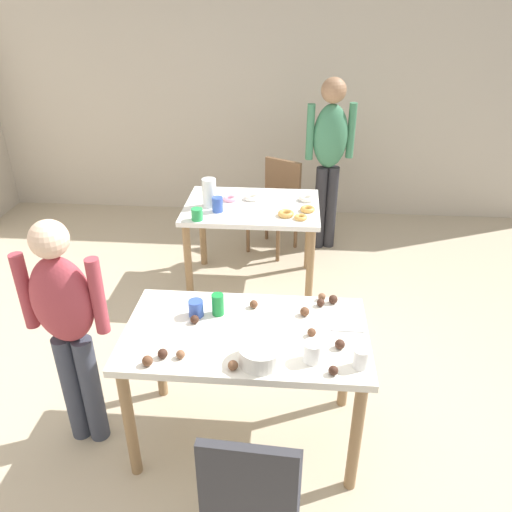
% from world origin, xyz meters
% --- Properties ---
extents(ground_plane, '(6.40, 6.40, 0.00)m').
position_xyz_m(ground_plane, '(0.00, 0.00, 0.00)').
color(ground_plane, tan).
extents(wall_back, '(6.40, 0.10, 2.60)m').
position_xyz_m(wall_back, '(0.00, 3.20, 1.30)').
color(wall_back, '#BCB2A3').
rests_on(wall_back, ground_plane).
extents(dining_table_near, '(1.26, 0.71, 0.75)m').
position_xyz_m(dining_table_near, '(-0.07, -0.17, 0.65)').
color(dining_table_near, silver).
rests_on(dining_table_near, ground_plane).
extents(dining_table_far, '(1.09, 0.77, 0.75)m').
position_xyz_m(dining_table_far, '(-0.18, 1.50, 0.64)').
color(dining_table_far, white).
rests_on(dining_table_far, ground_plane).
extents(chair_near_table, '(0.42, 0.42, 0.87)m').
position_xyz_m(chair_near_table, '(0.03, -0.90, 0.50)').
color(chair_near_table, '#2D2D33').
rests_on(chair_near_table, ground_plane).
extents(chair_far_table, '(0.54, 0.54, 0.87)m').
position_xyz_m(chair_far_table, '(-0.00, 2.24, 0.50)').
color(chair_far_table, brown).
rests_on(chair_far_table, ground_plane).
extents(person_girl_near, '(0.45, 0.21, 1.37)m').
position_xyz_m(person_girl_near, '(-0.98, -0.24, 0.81)').
color(person_girl_near, '#383D4C').
rests_on(person_girl_near, ground_plane).
extents(person_adult_far, '(0.45, 0.26, 1.63)m').
position_xyz_m(person_adult_far, '(0.47, 2.29, 0.99)').
color(person_adult_far, '#28282D').
rests_on(person_adult_far, ground_plane).
extents(mixing_bowl, '(0.21, 0.21, 0.09)m').
position_xyz_m(mixing_bowl, '(0.03, -0.40, 0.79)').
color(mixing_bowl, white).
rests_on(mixing_bowl, dining_table_near).
extents(soda_can, '(0.07, 0.07, 0.12)m').
position_xyz_m(soda_can, '(-0.23, -0.03, 0.81)').
color(soda_can, '#198438').
rests_on(soda_can, dining_table_near).
extents(fork_near, '(0.17, 0.02, 0.01)m').
position_xyz_m(fork_near, '(0.46, -0.13, 0.75)').
color(fork_near, silver).
rests_on(fork_near, dining_table_near).
extents(cup_near_0, '(0.09, 0.09, 0.10)m').
position_xyz_m(cup_near_0, '(0.27, -0.37, 0.80)').
color(cup_near_0, white).
rests_on(cup_near_0, dining_table_near).
extents(cup_near_1, '(0.08, 0.08, 0.09)m').
position_xyz_m(cup_near_1, '(-0.34, -0.05, 0.80)').
color(cup_near_1, '#3351B2').
rests_on(cup_near_1, dining_table_near).
extents(cup_near_2, '(0.07, 0.07, 0.10)m').
position_xyz_m(cup_near_2, '(0.49, -0.40, 0.80)').
color(cup_near_2, white).
rests_on(cup_near_2, dining_table_near).
extents(cake_ball_0, '(0.05, 0.05, 0.05)m').
position_xyz_m(cake_ball_0, '(-0.50, -0.47, 0.78)').
color(cake_ball_0, brown).
rests_on(cake_ball_0, dining_table_near).
extents(cake_ball_1, '(0.04, 0.04, 0.04)m').
position_xyz_m(cake_ball_1, '(0.27, -0.18, 0.77)').
color(cake_ball_1, brown).
rests_on(cake_ball_1, dining_table_near).
extents(cake_ball_2, '(0.04, 0.04, 0.04)m').
position_xyz_m(cake_ball_2, '(0.33, 0.15, 0.77)').
color(cake_ball_2, brown).
rests_on(cake_ball_2, dining_table_near).
extents(cake_ball_3, '(0.04, 0.04, 0.04)m').
position_xyz_m(cake_ball_3, '(-0.36, -0.41, 0.77)').
color(cake_ball_3, brown).
rests_on(cake_ball_3, dining_table_near).
extents(cake_ball_4, '(0.05, 0.05, 0.05)m').
position_xyz_m(cake_ball_4, '(0.36, -0.46, 0.77)').
color(cake_ball_4, '#3D2319').
rests_on(cake_ball_4, dining_table_near).
extents(cake_ball_5, '(0.05, 0.05, 0.05)m').
position_xyz_m(cake_ball_5, '(-0.44, -0.41, 0.77)').
color(cake_ball_5, '#3D2319').
rests_on(cake_ball_5, dining_table_near).
extents(cake_ball_6, '(0.05, 0.05, 0.05)m').
position_xyz_m(cake_ball_6, '(0.41, -0.27, 0.78)').
color(cake_ball_6, '#3D2319').
rests_on(cake_ball_6, dining_table_near).
extents(cake_ball_7, '(0.05, 0.05, 0.05)m').
position_xyz_m(cake_ball_7, '(0.40, 0.12, 0.78)').
color(cake_ball_7, '#3D2319').
rests_on(cake_ball_7, dining_table_near).
extents(cake_ball_8, '(0.04, 0.04, 0.04)m').
position_xyz_m(cake_ball_8, '(0.33, 0.09, 0.77)').
color(cake_ball_8, '#3D2319').
rests_on(cake_ball_8, dining_table_near).
extents(cake_ball_9, '(0.05, 0.05, 0.05)m').
position_xyz_m(cake_ball_9, '(-0.04, 0.04, 0.77)').
color(cake_ball_9, brown).
rests_on(cake_ball_9, dining_table_near).
extents(cake_ball_10, '(0.05, 0.05, 0.05)m').
position_xyz_m(cake_ball_10, '(-0.10, -0.47, 0.77)').
color(cake_ball_10, brown).
rests_on(cake_ball_10, dining_table_near).
extents(cake_ball_11, '(0.05, 0.05, 0.05)m').
position_xyz_m(cake_ball_11, '(-0.34, -0.12, 0.77)').
color(cake_ball_11, '#3D2319').
rests_on(cake_ball_11, dining_table_near).
extents(cake_ball_12, '(0.05, 0.05, 0.05)m').
position_xyz_m(cake_ball_12, '(0.24, -0.01, 0.78)').
color(cake_ball_12, brown).
rests_on(cake_ball_12, dining_table_near).
extents(pitcher_far, '(0.11, 0.11, 0.23)m').
position_xyz_m(pitcher_far, '(-0.52, 1.45, 0.86)').
color(pitcher_far, white).
rests_on(pitcher_far, dining_table_far).
extents(cup_far_0, '(0.09, 0.09, 0.12)m').
position_xyz_m(cup_far_0, '(-0.44, 1.35, 0.81)').
color(cup_far_0, '#3351B2').
rests_on(cup_far_0, dining_table_far).
extents(cup_far_1, '(0.09, 0.09, 0.09)m').
position_xyz_m(cup_far_1, '(-0.57, 1.18, 0.80)').
color(cup_far_1, green).
rests_on(cup_far_1, dining_table_far).
extents(donut_far_0, '(0.13, 0.13, 0.04)m').
position_xyz_m(donut_far_0, '(-0.19, 1.62, 0.77)').
color(donut_far_0, white).
rests_on(donut_far_0, dining_table_far).
extents(donut_far_1, '(0.10, 0.10, 0.03)m').
position_xyz_m(donut_far_1, '(0.21, 1.26, 0.77)').
color(donut_far_1, gold).
rests_on(donut_far_1, dining_table_far).
extents(donut_far_2, '(0.13, 0.13, 0.04)m').
position_xyz_m(donut_far_2, '(0.26, 1.63, 0.77)').
color(donut_far_2, white).
rests_on(donut_far_2, dining_table_far).
extents(donut_far_3, '(0.12, 0.12, 0.03)m').
position_xyz_m(donut_far_3, '(0.27, 1.41, 0.77)').
color(donut_far_3, gold).
rests_on(donut_far_3, dining_table_far).
extents(donut_far_4, '(0.13, 0.13, 0.04)m').
position_xyz_m(donut_far_4, '(0.10, 1.31, 0.77)').
color(donut_far_4, gold).
rests_on(donut_far_4, dining_table_far).
extents(donut_far_5, '(0.12, 0.12, 0.03)m').
position_xyz_m(donut_far_5, '(-0.37, 1.58, 0.77)').
color(donut_far_5, pink).
rests_on(donut_far_5, dining_table_far).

